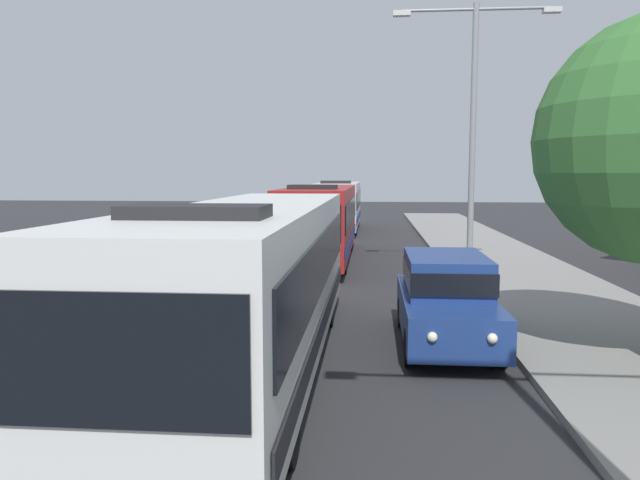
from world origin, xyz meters
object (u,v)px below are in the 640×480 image
bus_lead (254,278)px  bus_middle (339,204)px  streetlamp_mid (473,115)px  bus_second_in_line (321,220)px  white_suv (446,296)px

bus_lead → bus_middle: (-0.00, 27.58, -0.00)m
streetlamp_mid → bus_second_in_line: bearing=139.7°
bus_second_in_line → streetlamp_mid: 8.04m
white_suv → streetlamp_mid: bearing=77.5°
bus_lead → bus_middle: size_ratio=1.11×
white_suv → bus_middle: bearing=98.2°
streetlamp_mid → bus_middle: bearing=106.7°
bus_second_in_line → streetlamp_mid: streetlamp_mid is taller
bus_second_in_line → bus_lead: bearing=-90.0°
streetlamp_mid → white_suv: bearing=-102.5°
bus_middle → streetlamp_mid: 19.14m
bus_lead → bus_second_in_line: (-0.00, 14.19, -0.00)m
bus_lead → streetlamp_mid: (5.40, 9.61, 3.81)m
bus_lead → white_suv: bus_lead is taller
bus_lead → bus_middle: 27.58m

